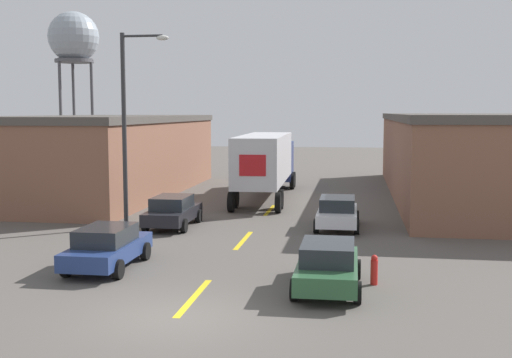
{
  "coord_description": "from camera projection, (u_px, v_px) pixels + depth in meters",
  "views": [
    {
      "loc": [
        4.44,
        -15.39,
        5.24
      ],
      "look_at": [
        -0.31,
        15.36,
        1.96
      ],
      "focal_mm": 45.0,
      "sensor_mm": 36.0,
      "label": 1
    }
  ],
  "objects": [
    {
      "name": "warehouse_right",
      "position": [
        475.0,
        156.0,
        39.07
      ],
      "size": [
        10.07,
        27.11,
        5.1
      ],
      "color": "brown",
      "rests_on": "ground_plane"
    },
    {
      "name": "fire_hydrant",
      "position": [
        374.0,
        270.0,
        19.44
      ],
      "size": [
        0.22,
        0.22,
        0.92
      ],
      "color": "red",
      "rests_on": "ground_plane"
    },
    {
      "name": "parked_car_left_near",
      "position": [
        107.0,
        246.0,
        21.46
      ],
      "size": [
        1.95,
        4.28,
        1.43
      ],
      "color": "navy",
      "rests_on": "ground_plane"
    },
    {
      "name": "parked_car_right_near",
      "position": [
        328.0,
        265.0,
        18.87
      ],
      "size": [
        1.95,
        4.28,
        1.43
      ],
      "color": "#2D5B38",
      "rests_on": "ground_plane"
    },
    {
      "name": "semi_truck",
      "position": [
        267.0,
        160.0,
        38.85
      ],
      "size": [
        3.09,
        13.52,
        3.89
      ],
      "rotation": [
        0.0,
        0.0,
        0.03
      ],
      "color": "navy",
      "rests_on": "ground_plane"
    },
    {
      "name": "warehouse_left",
      "position": [
        105.0,
        155.0,
        40.72
      ],
      "size": [
        9.14,
        21.49,
        4.99
      ],
      "color": "brown",
      "rests_on": "ground_plane"
    },
    {
      "name": "parked_car_left_far",
      "position": [
        173.0,
        211.0,
        29.15
      ],
      "size": [
        1.95,
        4.28,
        1.43
      ],
      "color": "black",
      "rests_on": "ground_plane"
    },
    {
      "name": "ground_plane",
      "position": [
        176.0,
        318.0,
        16.35
      ],
      "size": [
        160.0,
        160.0,
        0.0
      ],
      "primitive_type": "plane",
      "color": "#56514C"
    },
    {
      "name": "road_centerline",
      "position": [
        244.0,
        240.0,
        26.19
      ],
      "size": [
        0.2,
        20.11,
        0.01
      ],
      "color": "yellow",
      "rests_on": "ground_plane"
    },
    {
      "name": "parked_car_right_mid",
      "position": [
        337.0,
        212.0,
        28.81
      ],
      "size": [
        1.95,
        4.28,
        1.43
      ],
      "color": "silver",
      "rests_on": "ground_plane"
    },
    {
      "name": "water_tower",
      "position": [
        74.0,
        40.0,
        60.05
      ],
      "size": [
        4.73,
        4.73,
        14.56
      ],
      "color": "#47474C",
      "rests_on": "ground_plane"
    },
    {
      "name": "street_lamp",
      "position": [
        129.0,
        118.0,
        28.62
      ],
      "size": [
        2.22,
        0.32,
        8.7
      ],
      "color": "#2D2D30",
      "rests_on": "ground_plane"
    }
  ]
}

